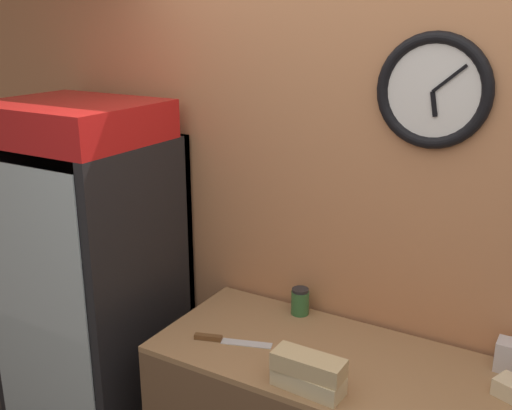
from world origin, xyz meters
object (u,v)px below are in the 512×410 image
at_px(beverage_cooler, 97,265).
at_px(sandwich_stack_middle, 309,365).
at_px(sandwich_stack_bottom, 308,381).
at_px(chefs_knife, 222,339).
at_px(napkin_dispenser, 511,356).
at_px(condiment_jar, 300,301).

xyz_separation_m(beverage_cooler, sandwich_stack_middle, (1.31, -0.27, -0.00)).
height_order(sandwich_stack_bottom, chefs_knife, sandwich_stack_bottom).
bearing_deg(chefs_knife, sandwich_stack_middle, -15.06).
bearing_deg(sandwich_stack_middle, napkin_dispenser, 39.51).
distance_m(sandwich_stack_bottom, sandwich_stack_middle, 0.07).
bearing_deg(chefs_knife, sandwich_stack_bottom, -15.06).
relative_size(chefs_knife, condiment_jar, 2.62).
bearing_deg(beverage_cooler, sandwich_stack_bottom, -11.70).
relative_size(sandwich_stack_bottom, sandwich_stack_middle, 1.02).
bearing_deg(sandwich_stack_bottom, condiment_jar, 119.33).
bearing_deg(sandwich_stack_bottom, napkin_dispenser, 39.51).
distance_m(sandwich_stack_middle, chefs_knife, 0.49).
distance_m(condiment_jar, napkin_dispenser, 0.90).
relative_size(beverage_cooler, chefs_knife, 5.65).
bearing_deg(condiment_jar, chefs_knife, -114.05).
bearing_deg(sandwich_stack_middle, condiment_jar, 119.33).
bearing_deg(sandwich_stack_middle, chefs_knife, 164.94).
xyz_separation_m(beverage_cooler, condiment_jar, (1.02, 0.24, -0.05)).
bearing_deg(condiment_jar, sandwich_stack_bottom, -60.67).
bearing_deg(napkin_dispenser, sandwich_stack_middle, -140.49).
distance_m(beverage_cooler, sandwich_stack_bottom, 1.34).
distance_m(chefs_knife, condiment_jar, 0.43).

